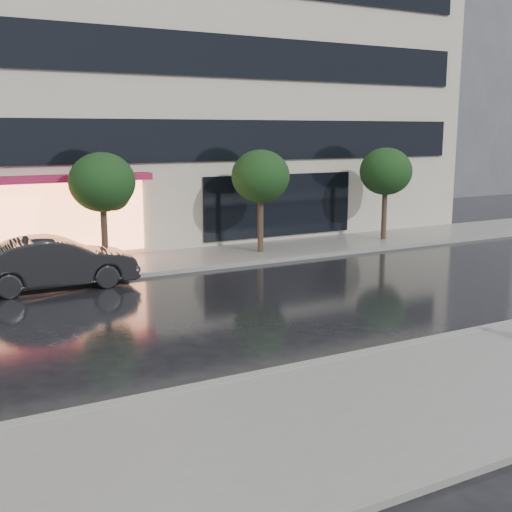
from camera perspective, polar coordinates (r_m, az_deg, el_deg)
ground at (r=14.88m, az=9.02°, el=-7.37°), size 120.00×120.00×0.00m
sidewalk_near at (r=12.61m, az=18.21°, el=-10.97°), size 60.00×4.50×0.12m
sidewalk_far at (r=23.54m, az=-6.30°, el=-0.30°), size 60.00×3.50×0.12m
curb_near at (r=14.12m, az=11.52°, el=-8.18°), size 60.00×0.25×0.14m
curb_far at (r=21.96m, az=-4.57°, el=-1.06°), size 60.00×0.25×0.14m
office_building at (r=30.68m, az=-12.49°, el=18.94°), size 30.00×12.76×18.00m
bg_building_right at (r=52.40m, az=13.41°, el=14.42°), size 12.00×12.00×16.00m
tree_mid_west at (r=22.00m, az=-13.38°, el=6.21°), size 2.20×2.20×3.99m
tree_mid_east at (r=24.27m, az=0.50°, el=6.94°), size 2.20×2.20×3.99m
tree_far_east at (r=27.68m, az=11.51°, el=7.23°), size 2.20×2.20×3.99m
parked_car at (r=20.17m, az=-17.36°, el=-0.57°), size 4.79×1.82×1.56m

